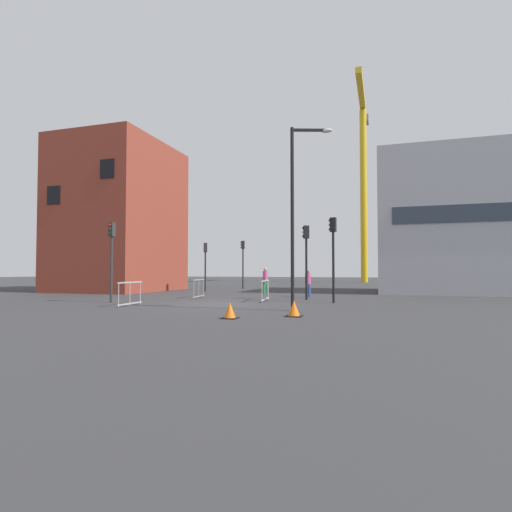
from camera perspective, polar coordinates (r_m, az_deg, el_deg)
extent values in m
plane|color=#333335|center=(19.50, -5.34, -6.67)|extent=(160.00, 160.00, 0.00)
cube|color=brown|center=(34.27, -18.36, 5.07)|extent=(7.36, 9.00, 11.51)
cube|color=black|center=(32.38, -26.28, 7.59)|extent=(1.10, 0.06, 1.30)
cube|color=black|center=(29.86, -19.96, 11.32)|extent=(1.10, 0.06, 1.30)
cube|color=#A8AAB2|center=(32.90, 26.53, 3.95)|extent=(11.29, 9.02, 9.77)
cube|color=#2D3847|center=(28.47, 27.99, 5.32)|extent=(9.48, 0.08, 1.10)
cylinder|color=gold|center=(57.67, 14.71, 8.14)|extent=(0.90, 0.90, 23.39)
cube|color=gold|center=(58.39, 14.47, 20.40)|extent=(0.78, 15.89, 0.70)
cube|color=slate|center=(65.72, 14.80, 17.79)|extent=(1.21, 1.81, 1.10)
cylinder|color=black|center=(16.40, 5.06, 5.22)|extent=(0.14, 0.14, 7.30)
cube|color=black|center=(17.29, 7.42, 16.93)|extent=(1.35, 0.53, 0.10)
ellipsoid|color=silver|center=(17.40, 9.79, 16.76)|extent=(0.44, 0.24, 0.16)
cylinder|color=#232326|center=(35.84, -1.82, -1.78)|extent=(0.12, 0.12, 3.48)
cube|color=#232326|center=(35.91, -1.82, 1.56)|extent=(0.33, 0.30, 0.70)
sphere|color=#390605|center=(35.94, -2.10, 1.91)|extent=(0.11, 0.11, 0.11)
sphere|color=#3C2905|center=(35.92, -2.10, 1.56)|extent=(0.11, 0.11, 0.11)
sphere|color=green|center=(35.91, -2.10, 1.20)|extent=(0.11, 0.11, 0.11)
cylinder|color=black|center=(22.40, 7.01, -1.81)|extent=(0.12, 0.12, 3.32)
cube|color=black|center=(22.50, 6.98, 3.31)|extent=(0.36, 0.34, 0.70)
sphere|color=#390605|center=(22.48, 6.55, 3.88)|extent=(0.11, 0.11, 0.11)
sphere|color=#F2A514|center=(22.46, 6.55, 3.32)|extent=(0.11, 0.11, 0.11)
sphere|color=#07330F|center=(22.44, 6.55, 2.76)|extent=(0.11, 0.11, 0.11)
cylinder|color=black|center=(20.41, 10.68, -1.55)|extent=(0.12, 0.12, 3.48)
cube|color=black|center=(20.53, 10.65, 4.29)|extent=(0.32, 0.29, 0.70)
sphere|color=#390605|center=(20.61, 10.18, 4.88)|extent=(0.11, 0.11, 0.11)
sphere|color=#F2A514|center=(20.58, 10.18, 4.27)|extent=(0.11, 0.11, 0.11)
sphere|color=#07330F|center=(20.56, 10.18, 3.66)|extent=(0.11, 0.11, 0.11)
cylinder|color=#232326|center=(31.27, -7.05, -2.19)|extent=(0.12, 0.12, 2.97)
cube|color=#232326|center=(31.32, -7.03, 1.17)|extent=(0.35, 0.36, 0.70)
sphere|color=red|center=(31.50, -7.07, 1.55)|extent=(0.11, 0.11, 0.11)
sphere|color=#3C2905|center=(31.49, -7.08, 1.16)|extent=(0.11, 0.11, 0.11)
sphere|color=#07330F|center=(31.48, -7.08, 0.76)|extent=(0.11, 0.11, 0.11)
cylinder|color=#2D2D30|center=(21.63, -19.42, -1.77)|extent=(0.12, 0.12, 3.27)
cube|color=#2D2D30|center=(21.73, -19.36, 3.48)|extent=(0.24, 0.28, 0.70)
sphere|color=red|center=(21.61, -19.63, 4.09)|extent=(0.11, 0.11, 0.11)
sphere|color=#3C2905|center=(21.59, -19.64, 3.51)|extent=(0.11, 0.11, 0.11)
sphere|color=#07330F|center=(21.57, -19.64, 2.93)|extent=(0.11, 0.11, 0.11)
cylinder|color=#33519E|center=(24.54, 7.42, -4.80)|extent=(0.14, 0.14, 0.78)
cylinder|color=#33519E|center=(24.64, 7.02, -4.79)|extent=(0.14, 0.14, 0.78)
cylinder|color=#D14C8C|center=(24.56, 7.21, -3.13)|extent=(0.34, 0.34, 0.65)
sphere|color=#8C6647|center=(24.56, 7.21, -2.13)|extent=(0.21, 0.21, 0.21)
cylinder|color=#2D844C|center=(28.42, 1.50, -4.37)|extent=(0.14, 0.14, 0.84)
cylinder|color=#2D844C|center=(28.42, 1.10, -4.37)|extent=(0.14, 0.14, 0.84)
cylinder|color=#D14C8C|center=(28.40, 1.30, -2.81)|extent=(0.34, 0.34, 0.70)
sphere|color=tan|center=(28.39, 1.30, -1.87)|extent=(0.23, 0.23, 0.23)
cube|color=gray|center=(23.82, -7.95, -3.29)|extent=(0.37, 2.10, 0.06)
cube|color=gray|center=(23.86, -7.96, -5.57)|extent=(0.37, 2.10, 0.06)
cylinder|color=gray|center=(22.94, -8.65, -4.64)|extent=(0.04, 0.04, 1.05)
cylinder|color=gray|center=(23.84, -7.96, -4.55)|extent=(0.04, 0.04, 1.05)
cylinder|color=gray|center=(24.75, -7.32, -4.46)|extent=(0.04, 0.04, 1.05)
cube|color=#B2B5BA|center=(21.31, 1.29, -3.46)|extent=(0.41, 2.55, 0.06)
cube|color=#B2B5BA|center=(21.35, 1.30, -6.01)|extent=(0.41, 2.55, 0.06)
cylinder|color=#B2B5BA|center=(20.19, 0.82, -5.03)|extent=(0.04, 0.04, 1.05)
cylinder|color=#B2B5BA|center=(21.33, 1.29, -4.87)|extent=(0.04, 0.04, 1.05)
cylinder|color=#B2B5BA|center=(22.47, 1.72, -4.72)|extent=(0.04, 0.04, 1.05)
cube|color=#9EA0A5|center=(19.31, -17.08, -3.51)|extent=(0.17, 1.99, 0.06)
cube|color=#9EA0A5|center=(19.36, -17.11, -6.33)|extent=(0.17, 1.99, 0.06)
cylinder|color=#9EA0A5|center=(18.58, -18.54, -5.18)|extent=(0.04, 0.04, 1.05)
cylinder|color=#9EA0A5|center=(19.34, -17.10, -5.07)|extent=(0.04, 0.04, 1.05)
cylinder|color=#9EA0A5|center=(20.10, -15.77, -4.96)|extent=(0.04, 0.04, 1.05)
cube|color=black|center=(13.70, -3.65, -8.59)|extent=(0.52, 0.52, 0.03)
cone|color=orange|center=(13.67, -3.64, -7.55)|extent=(0.40, 0.40, 0.53)
cube|color=black|center=(14.31, 5.30, -8.30)|extent=(0.55, 0.55, 0.03)
cone|color=orange|center=(14.29, 5.29, -7.24)|extent=(0.43, 0.43, 0.56)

